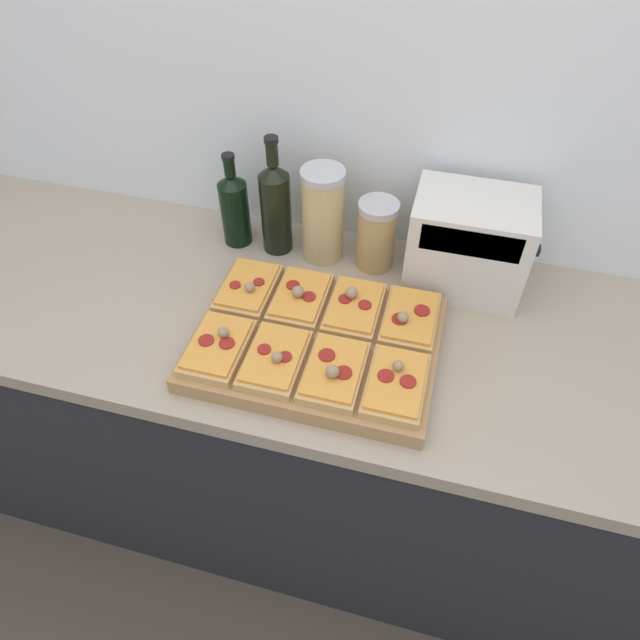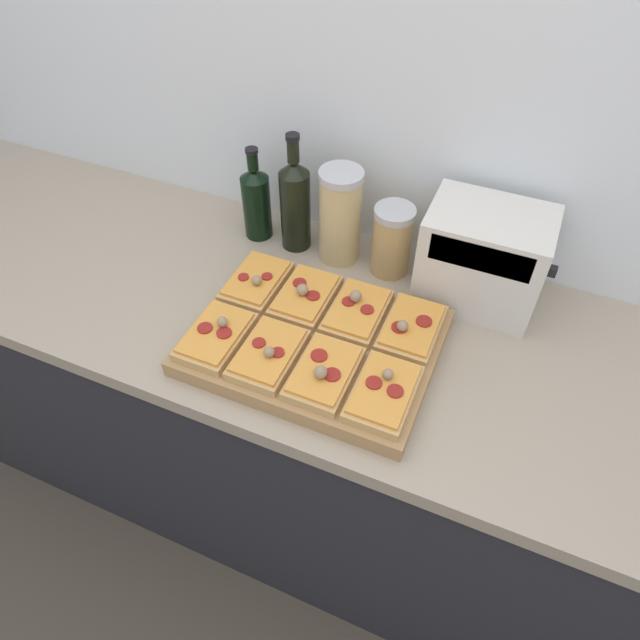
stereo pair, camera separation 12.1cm
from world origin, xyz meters
The scene contains 17 objects.
ground_plane centered at (0.00, 0.00, 0.00)m, with size 12.00×12.00×0.00m, color #4C4238.
wall_back centered at (0.00, 0.67, 1.25)m, with size 6.00×0.06×2.50m.
kitchen_counter centered at (0.00, 0.32, 0.46)m, with size 2.63×0.67×0.92m.
cutting_board centered at (-0.01, 0.23, 0.94)m, with size 0.51×0.38×0.04m, color #A37A4C.
pizza_slice_back_left centered at (-0.20, 0.32, 0.97)m, with size 0.11×0.17×0.05m.
pizza_slice_back_midleft centered at (-0.08, 0.32, 0.97)m, with size 0.11×0.17×0.05m.
pizza_slice_back_midright centered at (0.05, 0.32, 0.97)m, with size 0.11×0.17×0.05m.
pizza_slice_back_right centered at (0.17, 0.32, 0.97)m, with size 0.11×0.17×0.05m.
pizza_slice_front_left centered at (-0.20, 0.14, 0.97)m, with size 0.11×0.17×0.05m.
pizza_slice_front_midleft centered at (-0.08, 0.13, 0.97)m, with size 0.11×0.17×0.05m.
pizza_slice_front_midright centered at (0.05, 0.13, 0.97)m, with size 0.11×0.17×0.05m.
pizza_slice_front_right centered at (0.17, 0.14, 0.97)m, with size 0.11×0.17×0.05m.
olive_oil_bottle centered at (-0.31, 0.54, 1.02)m, with size 0.07×0.07×0.25m.
wine_bottle centered at (-0.20, 0.54, 1.04)m, with size 0.07×0.07×0.31m.
grain_jar_tall centered at (-0.08, 0.54, 1.04)m, with size 0.10×0.10×0.24m.
grain_jar_short centered at (0.05, 0.54, 1.01)m, with size 0.10×0.10×0.18m.
toaster_oven centered at (0.26, 0.52, 1.03)m, with size 0.29×0.19×0.23m.
Camera 1 is at (0.20, -0.55, 1.85)m, focal length 32.00 mm.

